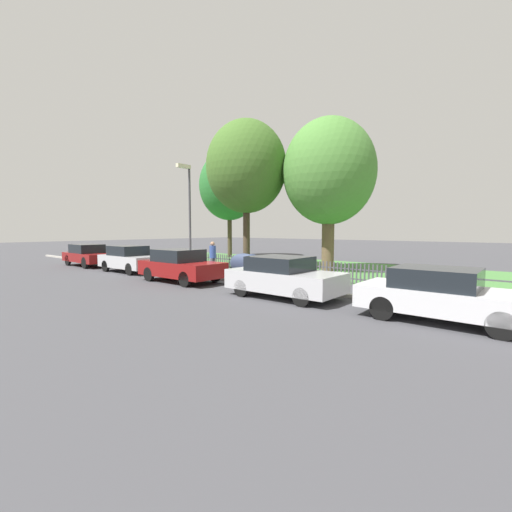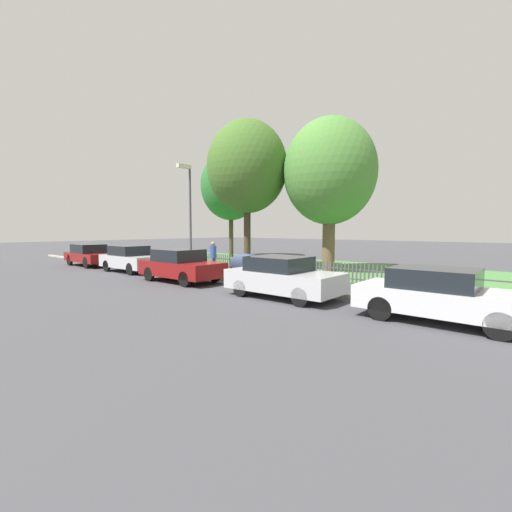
{
  "view_description": "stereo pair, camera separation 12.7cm",
  "coord_description": "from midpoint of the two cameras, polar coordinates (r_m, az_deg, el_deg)",
  "views": [
    {
      "loc": [
        11.19,
        -10.39,
        2.25
      ],
      "look_at": [
        1.58,
        0.91,
        1.1
      ],
      "focal_mm": 24.0,
      "sensor_mm": 36.0,
      "label": 1
    },
    {
      "loc": [
        11.28,
        -10.31,
        2.25
      ],
      "look_at": [
        1.58,
        0.91,
        1.1
      ],
      "focal_mm": 24.0,
      "sensor_mm": 36.0,
      "label": 2
    }
  ],
  "objects": [
    {
      "name": "parked_car_black_saloon",
      "position": [
        19.32,
        -20.5,
        -0.44
      ],
      "size": [
        3.84,
        1.71,
        1.39
      ],
      "rotation": [
        0.0,
        0.0,
        0.02
      ],
      "color": "#BCBCC1",
      "rests_on": "ground"
    },
    {
      "name": "ground_plane",
      "position": [
        15.44,
        -6.93,
        -3.98
      ],
      "size": [
        120.0,
        120.0,
        0.0
      ],
      "primitive_type": "plane",
      "color": "#424247"
    },
    {
      "name": "grass_strip",
      "position": [
        21.03,
        7.82,
        -1.74
      ],
      "size": [
        41.96,
        9.37,
        0.01
      ],
      "primitive_type": "cube",
      "color": "#477F3D",
      "rests_on": "ground"
    },
    {
      "name": "parked_car_navy_estate",
      "position": [
        15.12,
        -12.67,
        -1.53
      ],
      "size": [
        3.95,
        1.86,
        1.4
      ],
      "rotation": [
        0.0,
        0.0,
        0.02
      ],
      "color": "maroon",
      "rests_on": "ground"
    },
    {
      "name": "pedestrian_near_fence",
      "position": [
        17.63,
        -7.44,
        0.09
      ],
      "size": [
        0.4,
        0.4,
        1.64
      ],
      "rotation": [
        0.0,
        0.0,
        4.95
      ],
      "color": "slate",
      "rests_on": "ground"
    },
    {
      "name": "tree_behind_motorcycle",
      "position": [
        19.9,
        -1.81,
        14.58
      ],
      "size": [
        4.52,
        4.52,
        8.38
      ],
      "color": "#473828",
      "rests_on": "ground"
    },
    {
      "name": "parked_car_silver_hatchback",
      "position": [
        23.53,
        -26.33,
        0.17
      ],
      "size": [
        4.15,
        1.71,
        1.34
      ],
      "rotation": [
        0.0,
        0.0,
        -0.02
      ],
      "color": "maroon",
      "rests_on": "ground"
    },
    {
      "name": "covered_motorcycle",
      "position": [
        15.53,
        -2.01,
        -1.32
      ],
      "size": [
        2.02,
        0.75,
        1.17
      ],
      "rotation": [
        0.0,
        0.0,
        -0.07
      ],
      "color": "black",
      "rests_on": "ground"
    },
    {
      "name": "parked_car_white_van",
      "position": [
        9.51,
        28.22,
        -5.66
      ],
      "size": [
        3.94,
        1.81,
        1.31
      ],
      "rotation": [
        0.0,
        0.0,
        0.02
      ],
      "color": "silver",
      "rests_on": "ground"
    },
    {
      "name": "kerb_stone",
      "position": [
        15.5,
        -6.66,
        -3.72
      ],
      "size": [
        41.96,
        0.2,
        0.12
      ],
      "primitive_type": "cube",
      "color": "#B2ADA3",
      "rests_on": "ground"
    },
    {
      "name": "tree_mid_park",
      "position": [
        19.0,
        11.88,
        13.49
      ],
      "size": [
        4.87,
        4.87,
        8.11
      ],
      "color": "brown",
      "rests_on": "ground"
    },
    {
      "name": "tree_nearest_kerb",
      "position": [
        28.25,
        -4.58,
        11.6
      ],
      "size": [
        4.86,
        4.86,
        8.59
      ],
      "color": "#473828",
      "rests_on": "ground"
    },
    {
      "name": "parked_car_red_compact",
      "position": [
        11.4,
        4.3,
        -3.47
      ],
      "size": [
        3.83,
        1.86,
        1.36
      ],
      "rotation": [
        0.0,
        0.0,
        0.01
      ],
      "color": "#BCBCC1",
      "rests_on": "ground"
    },
    {
      "name": "park_fence",
      "position": [
        17.25,
        -0.54,
        -1.56
      ],
      "size": [
        41.96,
        0.05,
        0.9
      ],
      "color": "#4C4C51",
      "rests_on": "ground"
    },
    {
      "name": "street_lamp",
      "position": [
        17.45,
        -11.47,
        8.22
      ],
      "size": [
        0.2,
        0.79,
        5.41
      ],
      "color": "#47474C",
      "rests_on": "ground"
    }
  ]
}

